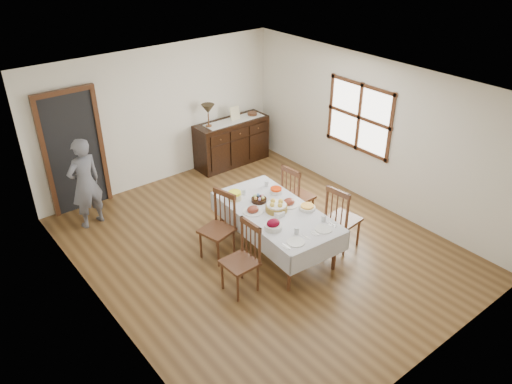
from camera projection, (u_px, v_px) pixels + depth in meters
ground at (260, 246)px, 7.93m from camera, size 6.00×6.00×0.00m
room_shell at (235, 146)px, 7.34m from camera, size 5.02×6.02×2.65m
dining_table at (276, 215)px, 7.55m from camera, size 1.21×2.16×0.72m
chair_left_near at (243, 258)px, 6.81m from camera, size 0.45×0.45×1.04m
chair_left_far at (219, 225)px, 7.49m from camera, size 0.53×0.53×1.06m
chair_right_near at (341, 217)px, 7.67m from camera, size 0.50×0.50×1.08m
chair_right_far at (296, 194)px, 8.30m from camera, size 0.47×0.47×1.06m
sideboard at (232, 142)px, 10.33m from camera, size 1.58×0.57×0.95m
person at (85, 180)px, 8.10m from camera, size 0.58×0.44×1.67m
bread_basket at (276, 207)px, 7.47m from camera, size 0.33×0.33×0.17m
egg_basket at (259, 199)px, 7.73m from camera, size 0.24×0.24×0.11m
ham_platter_a at (253, 210)px, 7.46m from camera, size 0.31×0.31×0.11m
ham_platter_b at (289, 203)px, 7.66m from camera, size 0.33×0.33×0.11m
beet_bowl at (273, 225)px, 7.05m from camera, size 0.26×0.26×0.15m
carrot_bowl at (276, 191)px, 7.95m from camera, size 0.20×0.20×0.09m
pineapple_bowl at (235, 196)px, 7.77m from camera, size 0.22×0.22×0.13m
casserole_dish at (307, 207)px, 7.53m from camera, size 0.25×0.25×0.07m
butter_dish at (280, 214)px, 7.35m from camera, size 0.15×0.10×0.07m
setting_left at (296, 238)px, 6.84m from camera, size 0.43×0.31×0.10m
setting_right at (323, 226)px, 7.11m from camera, size 0.43×0.31×0.10m
glass_far_a at (244, 192)px, 7.91m from camera, size 0.07×0.07×0.09m
glass_far_b at (267, 184)px, 8.15m from camera, size 0.07×0.07×0.09m
runner at (234, 120)px, 10.10m from camera, size 1.30×0.35×0.01m
table_lamp at (208, 110)px, 9.65m from camera, size 0.26×0.26×0.46m
picture_frame at (235, 113)px, 10.07m from camera, size 0.22×0.08×0.28m
deco_bowl at (252, 114)px, 10.35m from camera, size 0.20×0.20×0.06m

